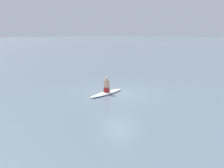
{
  "coord_description": "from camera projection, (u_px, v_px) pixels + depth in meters",
  "views": [
    {
      "loc": [
        10.89,
        -11.88,
        3.81
      ],
      "look_at": [
        -0.21,
        -0.43,
        0.62
      ],
      "focal_mm": 41.46,
      "sensor_mm": 36.0,
      "label": 1
    }
  ],
  "objects": [
    {
      "name": "ground_plane",
      "position": [
        119.0,
        93.0,
        16.55
      ],
      "size": [
        400.0,
        400.0,
        0.0
      ],
      "primitive_type": "plane",
      "color": "slate"
    },
    {
      "name": "surfboard",
      "position": [
        107.0,
        93.0,
        16.31
      ],
      "size": [
        1.02,
        3.06,
        0.13
      ],
      "primitive_type": "ellipsoid",
      "rotation": [
        0.0,
        0.0,
        1.7
      ],
      "color": "white",
      "rests_on": "ground"
    },
    {
      "name": "person_paddler",
      "position": [
        107.0,
        85.0,
        16.21
      ],
      "size": [
        0.43,
        0.35,
        0.97
      ],
      "rotation": [
        0.0,
        0.0,
        1.7
      ],
      "color": "#A51E23",
      "rests_on": "surfboard"
    }
  ]
}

